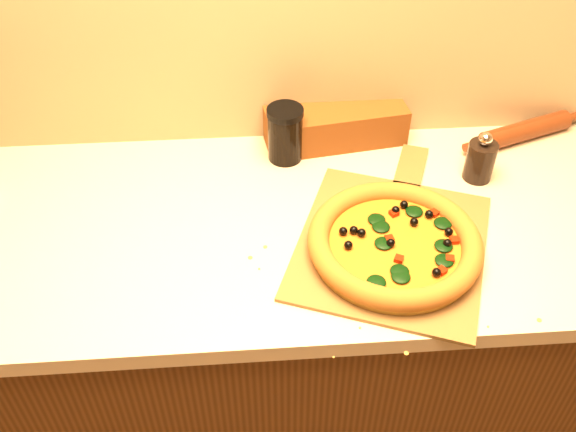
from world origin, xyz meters
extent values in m
cube|color=#46280F|center=(0.00, 1.43, 0.43)|extent=(2.80, 0.65, 0.86)
cube|color=beige|center=(0.00, 1.43, 0.88)|extent=(2.84, 0.68, 0.04)
cube|color=brown|center=(0.19, 1.33, 0.90)|extent=(0.51, 0.54, 0.01)
cube|color=brown|center=(0.29, 1.59, 0.90)|extent=(0.12, 0.18, 0.01)
cylinder|color=gold|center=(0.19, 1.31, 0.92)|extent=(0.34, 0.34, 0.02)
cylinder|color=gold|center=(0.19, 1.31, 0.93)|extent=(0.29, 0.29, 0.01)
torus|color=brown|center=(0.19, 1.31, 0.94)|extent=(0.36, 0.36, 0.04)
ellipsoid|color=black|center=(0.25, 1.34, 0.94)|extent=(0.04, 0.04, 0.01)
sphere|color=black|center=(0.15, 1.28, 0.94)|extent=(0.02, 0.02, 0.02)
cube|color=#971805|center=(0.21, 1.25, 0.94)|extent=(0.02, 0.02, 0.01)
cylinder|color=black|center=(0.44, 1.54, 0.95)|extent=(0.07, 0.07, 0.10)
sphere|color=silver|center=(0.44, 1.54, 1.01)|extent=(0.03, 0.03, 0.03)
cylinder|color=#50220D|center=(0.61, 1.69, 0.93)|extent=(0.26, 0.13, 0.05)
cylinder|color=#50220D|center=(0.76, 1.74, 0.93)|extent=(0.06, 0.04, 0.02)
cylinder|color=#50220D|center=(0.46, 1.64, 0.93)|extent=(0.06, 0.04, 0.02)
cube|color=#632E13|center=(0.12, 1.71, 0.95)|extent=(0.36, 0.16, 0.10)
cylinder|color=black|center=(-0.01, 1.66, 0.96)|extent=(0.08, 0.08, 0.13)
cylinder|color=black|center=(-0.01, 1.66, 1.03)|extent=(0.09, 0.09, 0.02)
camera|label=1|loc=(-0.09, 0.39, 1.87)|focal=40.00mm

